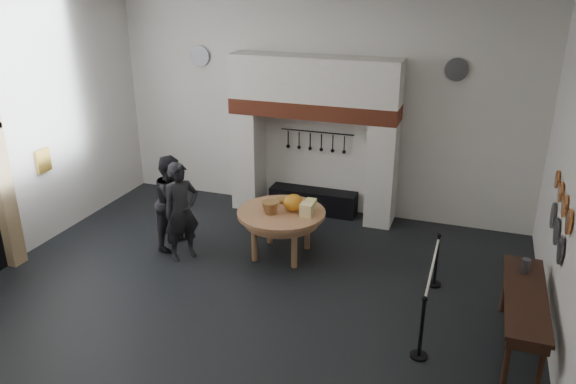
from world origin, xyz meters
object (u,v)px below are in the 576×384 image
(side_table, at_px, (526,296))
(barrier_post_near, at_px, (421,329))
(work_table, at_px, (281,213))
(iron_range, at_px, (313,201))
(visitor_near, at_px, (181,212))
(visitor_far, at_px, (173,202))
(barrier_post_far, at_px, (436,261))

(side_table, relative_size, barrier_post_near, 2.44)
(work_table, bearing_deg, barrier_post_near, -37.96)
(iron_range, height_order, visitor_near, visitor_near)
(barrier_post_near, bearing_deg, visitor_far, 158.74)
(side_table, distance_m, barrier_post_far, 1.93)
(work_table, relative_size, visitor_far, 0.90)
(work_table, xyz_separation_m, barrier_post_near, (2.80, -2.19, -0.39))
(work_table, xyz_separation_m, visitor_far, (-2.05, -0.30, 0.06))
(work_table, distance_m, side_table, 4.37)
(visitor_near, distance_m, side_table, 5.79)
(visitor_far, bearing_deg, barrier_post_near, -113.04)
(visitor_far, bearing_deg, visitor_near, -136.78)
(work_table, height_order, visitor_near, visitor_near)
(visitor_near, relative_size, barrier_post_far, 2.03)
(side_table, bearing_deg, visitor_near, 171.30)
(visitor_near, bearing_deg, side_table, -62.53)
(iron_range, bearing_deg, barrier_post_near, -56.63)
(work_table, xyz_separation_m, barrier_post_far, (2.80, -0.19, -0.39))
(iron_range, bearing_deg, side_table, -41.94)
(work_table, bearing_deg, visitor_far, -171.75)
(barrier_post_far, bearing_deg, barrier_post_near, -90.00)
(visitor_far, height_order, barrier_post_near, visitor_far)
(visitor_near, height_order, barrier_post_far, visitor_near)
(iron_range, bearing_deg, visitor_near, -120.05)
(work_table, relative_size, barrier_post_far, 1.79)
(visitor_near, bearing_deg, work_table, -30.95)
(side_table, height_order, barrier_post_near, same)
(side_table, bearing_deg, barrier_post_far, 132.48)
(visitor_far, relative_size, barrier_post_far, 2.00)
(iron_range, xyz_separation_m, visitor_far, (-2.02, -2.41, 0.65))
(visitor_far, xyz_separation_m, side_table, (6.12, -1.28, -0.03))
(visitor_far, bearing_deg, work_table, -83.54)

